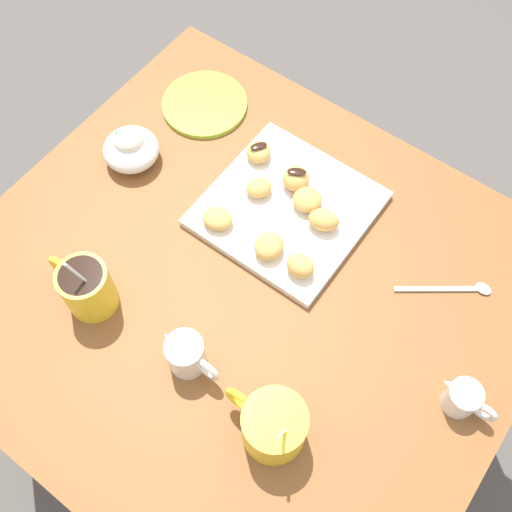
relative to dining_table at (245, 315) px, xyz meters
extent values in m
plane|color=#514C47|center=(0.00, 0.00, -0.59)|extent=(8.00, 8.00, 0.00)
cube|color=brown|center=(0.00, 0.00, 0.12)|extent=(0.93, 0.86, 0.04)
cube|color=brown|center=(-0.41, -0.37, -0.25)|extent=(0.07, 0.07, 0.69)
cube|color=brown|center=(0.41, -0.37, -0.25)|extent=(0.07, 0.07, 0.69)
cube|color=silver|center=(0.03, -0.17, 0.14)|extent=(0.28, 0.28, 0.02)
cylinder|color=yellow|center=(-0.18, 0.17, 0.18)|extent=(0.10, 0.10, 0.09)
torus|color=yellow|center=(-0.13, 0.17, 0.18)|extent=(0.06, 0.01, 0.06)
cylinder|color=black|center=(-0.18, 0.17, 0.22)|extent=(0.08, 0.08, 0.01)
cylinder|color=silver|center=(-0.20, 0.17, 0.22)|extent=(0.01, 0.05, 0.12)
cylinder|color=yellow|center=(0.18, 0.17, 0.18)|extent=(0.08, 0.08, 0.10)
torus|color=yellow|center=(0.23, 0.17, 0.19)|extent=(0.06, 0.01, 0.06)
cylinder|color=black|center=(0.18, 0.17, 0.23)|extent=(0.07, 0.07, 0.01)
cylinder|color=silver|center=(0.17, 0.17, 0.22)|extent=(0.04, 0.03, 0.13)
cylinder|color=silver|center=(-0.01, 0.16, 0.17)|extent=(0.06, 0.06, 0.07)
cone|color=silver|center=(0.02, 0.16, 0.20)|extent=(0.02, 0.02, 0.02)
torus|color=silver|center=(-0.05, 0.16, 0.17)|extent=(0.05, 0.01, 0.05)
cylinder|color=white|center=(-0.01, 0.16, 0.20)|extent=(0.05, 0.05, 0.01)
ellipsoid|color=silver|center=(0.33, -0.09, 0.16)|extent=(0.10, 0.10, 0.06)
sphere|color=silver|center=(0.33, -0.09, 0.18)|extent=(0.06, 0.06, 0.06)
ellipsoid|color=green|center=(0.34, -0.09, 0.20)|extent=(0.03, 0.03, 0.01)
cylinder|color=silver|center=(-0.38, -0.03, 0.16)|extent=(0.05, 0.05, 0.05)
cone|color=silver|center=(-0.36, -0.03, 0.18)|extent=(0.02, 0.02, 0.02)
torus|color=silver|center=(-0.42, -0.03, 0.16)|extent=(0.04, 0.01, 0.04)
cylinder|color=black|center=(-0.38, -0.03, 0.18)|extent=(0.04, 0.04, 0.01)
cylinder|color=#9EC633|center=(0.30, -0.27, 0.14)|extent=(0.17, 0.17, 0.01)
cube|color=silver|center=(-0.27, -0.19, 0.14)|extent=(0.13, 0.10, 0.00)
ellipsoid|color=silver|center=(-0.33, -0.23, 0.14)|extent=(0.03, 0.02, 0.01)
ellipsoid|color=#DBA351|center=(-0.05, -0.17, 0.17)|extent=(0.06, 0.06, 0.04)
ellipsoid|color=#DBA351|center=(-0.06, -0.07, 0.17)|extent=(0.05, 0.04, 0.04)
ellipsoid|color=#DBA351|center=(0.00, -0.07, 0.17)|extent=(0.05, 0.06, 0.03)
ellipsoid|color=#DBA351|center=(0.00, -0.19, 0.17)|extent=(0.07, 0.07, 0.03)
ellipsoid|color=#DBA351|center=(0.13, -0.22, 0.16)|extent=(0.06, 0.07, 0.03)
ellipsoid|color=black|center=(0.13, -0.22, 0.18)|extent=(0.03, 0.04, 0.00)
ellipsoid|color=#DBA351|center=(0.04, -0.21, 0.17)|extent=(0.06, 0.06, 0.04)
ellipsoid|color=black|center=(0.04, -0.21, 0.19)|extent=(0.04, 0.03, 0.00)
ellipsoid|color=#DBA351|center=(0.10, -0.07, 0.16)|extent=(0.07, 0.06, 0.03)
ellipsoid|color=#DBA351|center=(0.08, -0.16, 0.16)|extent=(0.06, 0.06, 0.03)
camera|label=1|loc=(-0.28, 0.34, 1.07)|focal=42.84mm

